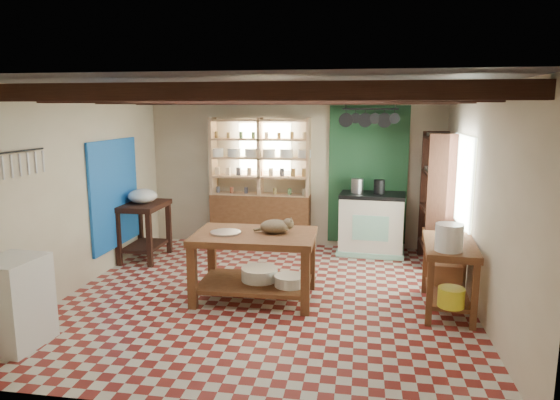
% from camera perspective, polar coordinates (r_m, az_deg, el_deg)
% --- Properties ---
extents(floor, '(5.00, 5.00, 0.02)m').
position_cam_1_polar(floor, '(6.46, -1.50, -10.96)').
color(floor, maroon).
rests_on(floor, ground).
extents(ceiling, '(5.00, 5.00, 0.02)m').
position_cam_1_polar(ceiling, '(6.03, -1.62, 12.83)').
color(ceiling, '#414145').
rests_on(ceiling, wall_back).
extents(wall_back, '(5.00, 0.04, 2.60)m').
position_cam_1_polar(wall_back, '(8.55, 1.59, 3.38)').
color(wall_back, beige).
rests_on(wall_back, floor).
extents(wall_front, '(5.00, 0.04, 2.60)m').
position_cam_1_polar(wall_front, '(3.74, -8.80, -5.91)').
color(wall_front, beige).
rests_on(wall_front, floor).
extents(wall_left, '(0.04, 5.00, 2.60)m').
position_cam_1_polar(wall_left, '(7.02, -22.04, 1.08)').
color(wall_left, beige).
rests_on(wall_left, floor).
extents(wall_right, '(0.04, 5.00, 2.60)m').
position_cam_1_polar(wall_right, '(6.16, 21.95, -0.13)').
color(wall_right, beige).
rests_on(wall_right, floor).
extents(ceiling_beams, '(5.00, 3.80, 0.15)m').
position_cam_1_polar(ceiling_beams, '(6.02, -1.62, 11.69)').
color(ceiling_beams, '#341A12').
rests_on(ceiling_beams, ceiling).
extents(blue_wall_patch, '(0.04, 1.40, 1.60)m').
position_cam_1_polar(blue_wall_patch, '(7.81, -18.36, 0.69)').
color(blue_wall_patch, blue).
rests_on(blue_wall_patch, wall_left).
extents(green_wall_patch, '(1.30, 0.04, 2.30)m').
position_cam_1_polar(green_wall_patch, '(8.45, 10.00, 2.80)').
color(green_wall_patch, '#1F4E2D').
rests_on(green_wall_patch, wall_back).
extents(window_back, '(0.90, 0.02, 0.80)m').
position_cam_1_polar(window_back, '(8.57, -1.74, 6.08)').
color(window_back, white).
rests_on(window_back, wall_back).
extents(window_right, '(0.02, 1.30, 1.20)m').
position_cam_1_polar(window_right, '(7.10, 20.13, 2.12)').
color(window_right, white).
rests_on(window_right, wall_right).
extents(utensil_rail, '(0.06, 0.90, 0.28)m').
position_cam_1_polar(utensil_rail, '(5.94, -27.83, 3.75)').
color(utensil_rail, black).
rests_on(utensil_rail, wall_left).
extents(pot_rack, '(0.86, 0.12, 0.36)m').
position_cam_1_polar(pot_rack, '(7.96, 10.24, 9.05)').
color(pot_rack, black).
rests_on(pot_rack, ceiling).
extents(shelving_unit, '(1.70, 0.34, 2.20)m').
position_cam_1_polar(shelving_unit, '(8.48, -2.27, 1.95)').
color(shelving_unit, tan).
rests_on(shelving_unit, floor).
extents(tall_rack, '(0.40, 0.86, 2.00)m').
position_cam_1_polar(tall_rack, '(7.91, 17.47, 0.13)').
color(tall_rack, '#341A12').
rests_on(tall_rack, floor).
extents(work_table, '(1.50, 1.01, 0.84)m').
position_cam_1_polar(work_table, '(6.25, -2.90, -7.55)').
color(work_table, brown).
rests_on(work_table, floor).
extents(stove, '(1.07, 0.77, 1.00)m').
position_cam_1_polar(stove, '(8.27, 10.43, -2.66)').
color(stove, silver).
rests_on(stove, floor).
extents(prep_table, '(0.61, 0.89, 0.90)m').
position_cam_1_polar(prep_table, '(8.13, -15.23, -3.45)').
color(prep_table, '#341A12').
rests_on(prep_table, floor).
extents(white_cabinet, '(0.54, 0.63, 0.90)m').
position_cam_1_polar(white_cabinet, '(5.69, -28.08, -10.30)').
color(white_cabinet, white).
rests_on(white_cabinet, floor).
extents(right_counter, '(0.65, 1.18, 0.82)m').
position_cam_1_polar(right_counter, '(6.23, 18.65, -8.27)').
color(right_counter, brown).
rests_on(right_counter, floor).
extents(cat, '(0.42, 0.35, 0.17)m').
position_cam_1_polar(cat, '(6.12, -0.55, -3.04)').
color(cat, '#7E6749').
rests_on(cat, work_table).
extents(steel_tray, '(0.38, 0.38, 0.02)m').
position_cam_1_polar(steel_tray, '(6.16, -6.23, -3.71)').
color(steel_tray, '#B0AFB7').
rests_on(steel_tray, work_table).
extents(basin_large, '(0.47, 0.47, 0.16)m').
position_cam_1_polar(basin_large, '(6.33, -2.35, -8.44)').
color(basin_large, white).
rests_on(basin_large, work_table).
extents(basin_small, '(0.38, 0.38, 0.13)m').
position_cam_1_polar(basin_small, '(6.13, 1.11, -9.19)').
color(basin_small, white).
rests_on(basin_small, work_table).
extents(kettle_left, '(0.21, 0.21, 0.23)m').
position_cam_1_polar(kettle_left, '(8.17, 8.82, 1.62)').
color(kettle_left, '#B0AFB7').
rests_on(kettle_left, stove).
extents(kettle_right, '(0.19, 0.19, 0.22)m').
position_cam_1_polar(kettle_right, '(8.15, 11.27, 1.50)').
color(kettle_right, black).
rests_on(kettle_right, stove).
extents(enamel_bowl, '(0.45, 0.45, 0.22)m').
position_cam_1_polar(enamel_bowl, '(8.02, -15.42, 0.45)').
color(enamel_bowl, white).
rests_on(enamel_bowl, prep_table).
extents(white_bucket, '(0.32, 0.32, 0.30)m').
position_cam_1_polar(white_bucket, '(5.74, 18.76, -4.07)').
color(white_bucket, white).
rests_on(white_bucket, right_counter).
extents(wicker_basket, '(0.39, 0.32, 0.26)m').
position_cam_1_polar(wicker_basket, '(6.53, 18.40, -7.95)').
color(wicker_basket, '#A56842').
rests_on(wicker_basket, right_counter).
extents(yellow_tub, '(0.31, 0.31, 0.21)m').
position_cam_1_polar(yellow_tub, '(5.84, 18.97, -10.46)').
color(yellow_tub, yellow).
rests_on(yellow_tub, right_counter).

